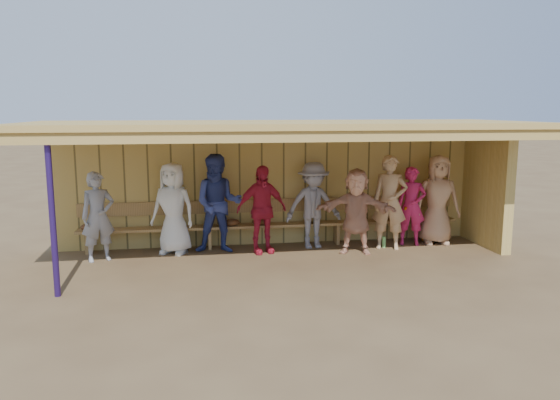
% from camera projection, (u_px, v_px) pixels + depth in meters
% --- Properties ---
extents(ground, '(90.00, 90.00, 0.00)m').
position_uv_depth(ground, '(283.00, 260.00, 9.95)').
color(ground, brown).
rests_on(ground, ground).
extents(player_a, '(0.69, 0.58, 1.62)m').
position_uv_depth(player_a, '(98.00, 217.00, 9.78)').
color(player_a, gray).
rests_on(player_a, ground).
extents(player_b, '(1.00, 0.85, 1.74)m').
position_uv_depth(player_b, '(173.00, 208.00, 10.29)').
color(player_b, white).
rests_on(player_b, ground).
extents(player_c, '(0.99, 0.81, 1.89)m').
position_uv_depth(player_c, '(218.00, 204.00, 10.34)').
color(player_c, navy).
rests_on(player_c, ground).
extents(player_d, '(1.05, 0.63, 1.68)m').
position_uv_depth(player_d, '(262.00, 209.00, 10.32)').
color(player_d, red).
rests_on(player_d, ground).
extents(player_e, '(1.13, 0.69, 1.70)m').
position_uv_depth(player_e, '(313.00, 205.00, 10.72)').
color(player_e, gray).
rests_on(player_e, ground).
extents(player_f, '(1.58, 0.94, 1.62)m').
position_uv_depth(player_f, '(356.00, 211.00, 10.31)').
color(player_f, tan).
rests_on(player_f, ground).
extents(player_g, '(0.67, 0.54, 1.58)m').
position_uv_depth(player_g, '(411.00, 206.00, 10.96)').
color(player_g, '#CF215C').
rests_on(player_g, ground).
extents(player_h, '(0.96, 0.71, 1.82)m').
position_uv_depth(player_h, '(438.00, 200.00, 11.02)').
color(player_h, tan).
rests_on(player_h, ground).
extents(player_extra, '(0.78, 0.64, 1.84)m').
position_uv_depth(player_extra, '(390.00, 202.00, 10.62)').
color(player_extra, tan).
rests_on(player_extra, ground).
extents(dugout_structure, '(8.80, 3.20, 2.50)m').
position_uv_depth(dugout_structure, '(297.00, 163.00, 10.40)').
color(dugout_structure, tan).
rests_on(dugout_structure, ground).
extents(bench, '(7.60, 0.34, 0.93)m').
position_uv_depth(bench, '(274.00, 219.00, 10.95)').
color(bench, '#A57E46').
rests_on(bench, ground).
extents(dugout_equipment, '(6.84, 0.62, 0.80)m').
position_uv_depth(dugout_equipment, '(233.00, 224.00, 10.70)').
color(dugout_equipment, orange).
rests_on(dugout_equipment, ground).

